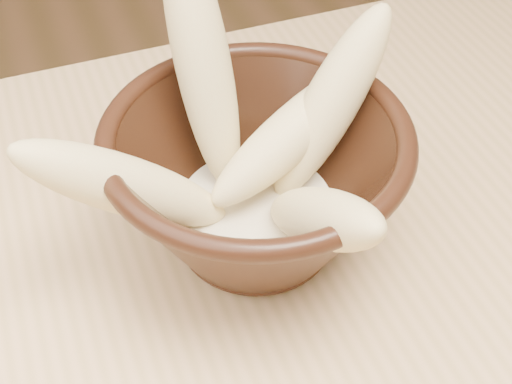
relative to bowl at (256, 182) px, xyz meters
The scene contains 7 objects.
bowl is the anchor object (origin of this frame).
milk_puddle 0.03m from the bowl, 45.00° to the left, with size 0.11×0.11×0.02m, color beige.
banana_upright 0.08m from the bowl, 104.88° to the left, with size 0.04×0.04×0.18m, color #E0C184.
banana_left 0.09m from the bowl, behind, with size 0.04×0.04×0.15m, color #E0C184.
banana_right 0.07m from the bowl, 16.39° to the left, with size 0.04×0.04×0.14m, color #E0C184.
banana_across 0.04m from the bowl, 26.55° to the left, with size 0.04×0.04×0.15m, color #E0C184.
banana_front 0.06m from the bowl, 72.24° to the right, with size 0.04×0.04×0.13m, color #E0C184.
Camera 1 is at (0.01, -0.18, 1.13)m, focal length 50.00 mm.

